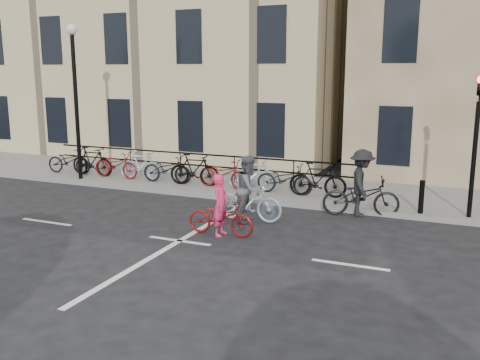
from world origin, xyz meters
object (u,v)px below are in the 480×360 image
at_px(cyclist_dark, 361,190).
at_px(cyclist_pink, 221,214).
at_px(cyclist_grey, 249,195).
at_px(traffic_light, 476,129).
at_px(lamp_post, 75,83).

bearing_deg(cyclist_dark, cyclist_pink, 123.08).
height_order(cyclist_pink, cyclist_grey, cyclist_grey).
bearing_deg(traffic_light, cyclist_grey, -158.06).
bearing_deg(cyclist_grey, cyclist_pink, 171.28).
xyz_separation_m(lamp_post, cyclist_pink, (7.18, -3.60, -2.97)).
bearing_deg(cyclist_pink, cyclist_dark, -43.00).
bearing_deg(lamp_post, traffic_light, -0.27).
xyz_separation_m(traffic_light, cyclist_grey, (-5.34, -2.15, -1.74)).
distance_m(traffic_light, lamp_post, 12.74).
bearing_deg(traffic_light, cyclist_dark, -170.86).
bearing_deg(lamp_post, cyclist_pink, -26.60).
bearing_deg(traffic_light, cyclist_pink, -147.33).
height_order(traffic_light, cyclist_grey, traffic_light).
bearing_deg(traffic_light, lamp_post, 179.73).
relative_size(cyclist_pink, cyclist_grey, 0.92).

